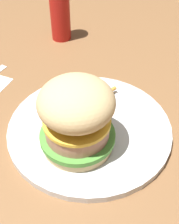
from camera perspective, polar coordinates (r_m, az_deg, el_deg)
The scene contains 5 objects.
ground_plane at distance 0.47m, azimuth -0.42°, elevation -6.01°, with size 1.60×1.60×0.00m, color brown.
plate at distance 0.48m, azimuth 0.00°, elevation -3.09°, with size 0.26×0.26×0.01m, color silver.
sandwich at distance 0.41m, azimuth -2.43°, elevation -0.80°, with size 0.11×0.11×0.11m.
fries_pile at distance 0.52m, azimuth -0.04°, elevation 2.01°, with size 0.09×0.10×0.01m.
ketchup_bottle at distance 0.70m, azimuth -5.61°, elevation 18.44°, with size 0.04×0.04×0.13m, color #B21914.
Camera 1 is at (0.28, 0.13, 0.36)m, focal length 48.40 mm.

